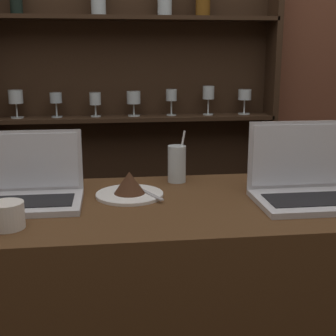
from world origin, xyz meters
name	(u,v)px	position (x,y,z in m)	size (l,w,h in m)	color
back_wall	(147,66)	(0.00, 1.48, 1.35)	(7.00, 0.06, 2.70)	brown
back_shelf	(133,126)	(-0.08, 1.40, 1.04)	(1.49, 0.18, 1.98)	#332114
laptop_near	(28,188)	(-0.46, 0.35, 1.01)	(0.33, 0.23, 0.21)	silver
laptop_far	(308,184)	(0.40, 0.27, 1.02)	(0.34, 0.24, 0.24)	silver
cake_plate	(130,187)	(-0.15, 0.38, 1.00)	(0.22, 0.22, 0.08)	white
water_glass	(177,164)	(0.02, 0.54, 1.03)	(0.06, 0.06, 0.18)	silver
coffee_cup	(7,215)	(-0.48, 0.14, 1.00)	(0.09, 0.09, 0.07)	silver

